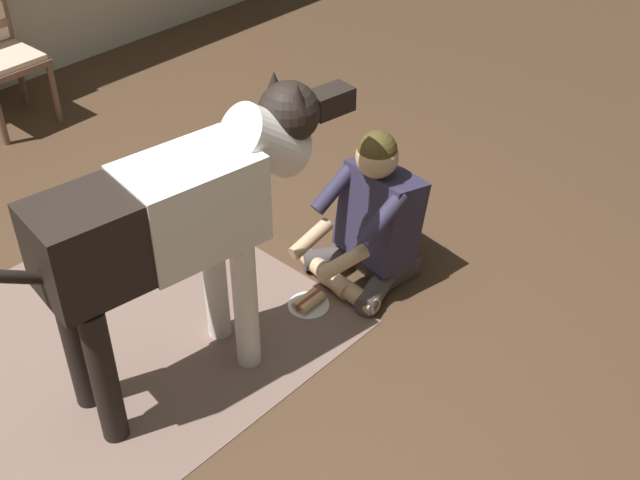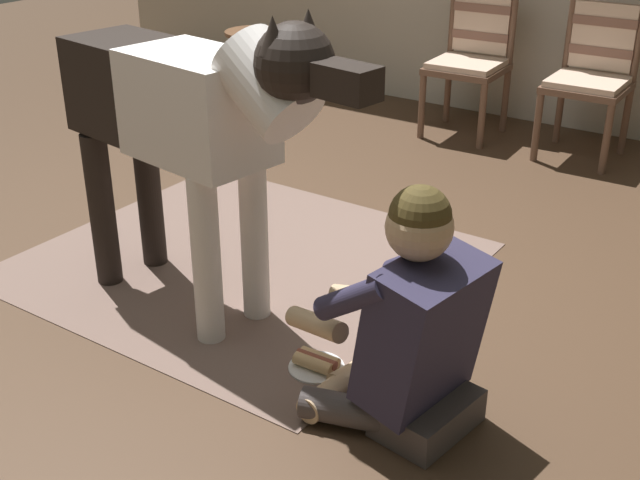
{
  "view_description": "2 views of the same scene",
  "coord_description": "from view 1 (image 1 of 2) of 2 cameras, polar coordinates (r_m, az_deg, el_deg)",
  "views": [
    {
      "loc": [
        -1.63,
        -2.38,
        2.73
      ],
      "look_at": [
        0.49,
        -0.43,
        0.58
      ],
      "focal_mm": 45.81,
      "sensor_mm": 36.0,
      "label": 1
    },
    {
      "loc": [
        2.05,
        -2.32,
        1.75
      ],
      "look_at": [
        0.71,
        -0.37,
        0.61
      ],
      "focal_mm": 46.0,
      "sensor_mm": 36.0,
      "label": 2
    }
  ],
  "objects": [
    {
      "name": "large_dog",
      "position": [
        3.33,
        -9.79,
        1.53
      ],
      "size": [
        1.66,
        0.47,
        1.28
      ],
      "color": "white",
      "rests_on": "ground"
    },
    {
      "name": "hot_dog_on_plate",
      "position": [
        4.11,
        -0.8,
        -4.39
      ],
      "size": [
        0.21,
        0.21,
        0.06
      ],
      "color": "white",
      "rests_on": "ground"
    },
    {
      "name": "ground_plane",
      "position": [
        3.97,
        -9.52,
        -7.29
      ],
      "size": [
        13.93,
        13.93,
        0.0
      ],
      "primitive_type": "plane",
      "color": "#4C3524"
    },
    {
      "name": "person_sitting_on_floor",
      "position": [
        4.12,
        3.65,
        1.37
      ],
      "size": [
        0.68,
        0.57,
        0.85
      ],
      "color": "#4C4342",
      "rests_on": "ground"
    },
    {
      "name": "area_rug",
      "position": [
        4.07,
        -13.71,
        -6.51
      ],
      "size": [
        1.86,
        1.72,
        0.01
      ],
      "primitive_type": "cube",
      "color": "#785E53",
      "rests_on": "ground"
    }
  ]
}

